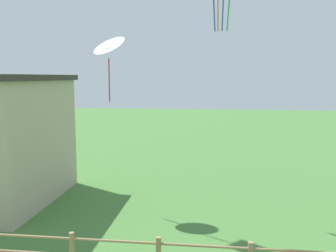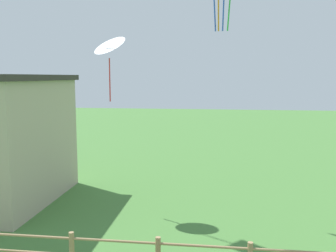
# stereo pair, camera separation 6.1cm
# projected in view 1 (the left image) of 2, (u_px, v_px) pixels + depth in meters

# --- Properties ---
(kite_white_delta) EXTENTS (1.78, 1.72, 2.70)m
(kite_white_delta) POSITION_uv_depth(u_px,v_px,m) (108.00, 45.00, 14.85)
(kite_white_delta) COLOR white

